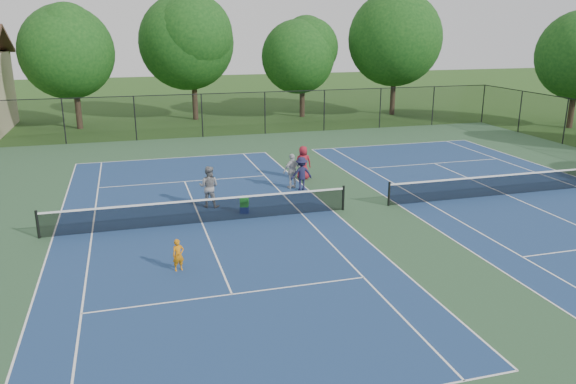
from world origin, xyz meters
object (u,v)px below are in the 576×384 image
object	(u,v)px
child_player	(178,255)
bystander_c	(303,163)
tree_back_d	(396,34)
instructor	(209,187)
tree_back_c	(303,51)
ball_hopper	(244,202)
bystander_b	(301,174)
bystander_a	(292,171)
tree_back_b	(192,38)
tree_back_a	(72,47)
ball_crate	(245,210)

from	to	relation	value
child_player	bystander_c	size ratio (longest dim) A/B	0.61
tree_back_d	instructor	world-z (taller)	tree_back_d
tree_back_c	bystander_c	xyz separation A→B (m)	(-6.16, -19.74, -4.63)
tree_back_d	child_player	world-z (taller)	tree_back_d
tree_back_d	ball_hopper	bearing A→B (deg)	-127.97
tree_back_d	bystander_b	size ratio (longest dim) A/B	6.52
child_player	ball_hopper	bearing A→B (deg)	43.51
tree_back_c	bystander_a	distance (m)	22.86
child_player	tree_back_c	bearing A→B (deg)	51.27
tree_back_b	tree_back_c	world-z (taller)	tree_back_b
tree_back_a	bystander_b	world-z (taller)	tree_back_a
bystander_b	bystander_a	bearing A→B (deg)	-50.35
tree_back_b	bystander_a	xyz separation A→B (m)	(1.84, -22.21, -5.75)
tree_back_b	child_player	bearing A→B (deg)	-98.09
bystander_a	bystander_c	world-z (taller)	bystander_c
tree_back_c	bystander_c	size ratio (longest dim) A/B	4.92
tree_back_c	tree_back_d	distance (m)	8.17
bystander_a	bystander_c	bearing A→B (deg)	-139.51
tree_back_a	ball_hopper	distance (m)	25.15
bystander_a	bystander_b	bearing A→B (deg)	115.40
child_player	bystander_a	distance (m)	10.14
tree_back_c	tree_back_b	bearing A→B (deg)	173.66
tree_back_a	ball_crate	bearing A→B (deg)	-71.27
instructor	tree_back_b	bearing A→B (deg)	-70.85
child_player	bystander_b	bearing A→B (deg)	35.57
tree_back_c	bystander_b	bearing A→B (deg)	-107.54
tree_back_b	child_player	xyz separation A→B (m)	(-4.30, -30.27, -6.07)
bystander_a	ball_crate	xyz separation A→B (m)	(-2.97, -3.02, -0.70)
tree_back_c	instructor	bearing A→B (deg)	-116.36
ball_crate	bystander_a	bearing A→B (deg)	45.47
child_player	bystander_c	bearing A→B (deg)	38.87
bystander_b	bystander_c	bearing A→B (deg)	-110.91
bystander_c	bystander_a	bearing A→B (deg)	59.77
tree_back_a	ball_hopper	world-z (taller)	tree_back_a
tree_back_a	tree_back_d	xyz separation A→B (m)	(26.00, 0.00, 0.79)
bystander_a	bystander_b	distance (m)	0.51
tree_back_b	ball_crate	xyz separation A→B (m)	(-1.13, -25.23, -6.45)
tree_back_b	instructor	world-z (taller)	tree_back_b
tree_back_d	tree_back_c	bearing A→B (deg)	172.87
child_player	bystander_a	size ratio (longest dim) A/B	0.62
tree_back_a	bystander_a	xyz separation A→B (m)	(10.84, -20.21, -5.19)
child_player	tree_back_a	bearing A→B (deg)	85.15
tree_back_d	bystander_a	xyz separation A→B (m)	(-15.16, -20.21, -5.98)
tree_back_b	ball_crate	bearing A→B (deg)	-92.56
tree_back_a	tree_back_c	size ratio (longest dim) A/B	1.09
tree_back_b	bystander_c	bearing A→B (deg)	-82.19
tree_back_a	tree_back_b	size ratio (longest dim) A/B	0.91
bystander_a	bystander_c	xyz separation A→B (m)	(1.00, 1.47, 0.01)
tree_back_a	bystander_a	distance (m)	23.52
tree_back_d	instructor	bearing A→B (deg)	-131.40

